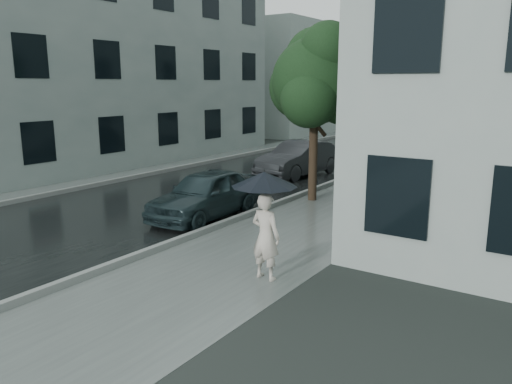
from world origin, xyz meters
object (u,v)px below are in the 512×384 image
Objects in this scene: lamp_post at (376,105)px; car_near at (206,194)px; street_tree at (316,80)px; pedestrian at (266,236)px; car_far at (299,159)px.

lamp_post is 9.39m from car_near.
street_tree is at bearing -105.95° from lamp_post.
car_near is at bearing -112.12° from street_tree.
car_far is (-4.79, 9.97, -0.14)m from pedestrian.
lamp_post reaches higher than car_far.
lamp_post is at bearing 90.48° from street_tree.
lamp_post is 3.75m from car_far.
street_tree reaches higher than pedestrian.
car_far is (-0.96, 7.09, 0.03)m from car_near.
car_near is at bearing -75.82° from car_far.
lamp_post reaches higher than pedestrian.
car_near is at bearing -32.79° from pedestrian.
lamp_post is (-2.39, 11.90, 1.99)m from pedestrian.
pedestrian is at bearing -70.24° from street_tree.
street_tree reaches higher than lamp_post.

